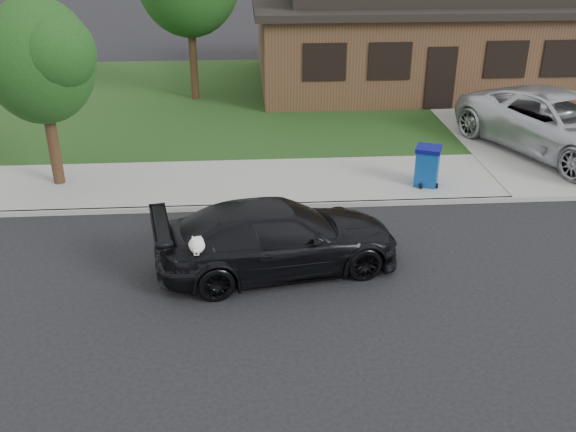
{
  "coord_description": "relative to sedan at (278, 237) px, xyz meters",
  "views": [
    {
      "loc": [
        -2.69,
        -10.36,
        6.5
      ],
      "look_at": [
        -1.92,
        0.79,
        1.1
      ],
      "focal_mm": 40.0,
      "sensor_mm": 36.0,
      "label": 1
    }
  ],
  "objects": [
    {
      "name": "sidewalk",
      "position": [
        2.13,
        4.32,
        -0.63
      ],
      "size": [
        60.0,
        3.0,
        0.12
      ],
      "primitive_type": "cube",
      "color": "gray",
      "rests_on": "ground"
    },
    {
      "name": "ground",
      "position": [
        2.13,
        -0.68,
        -0.69
      ],
      "size": [
        120.0,
        120.0,
        0.0
      ],
      "primitive_type": "plane",
      "color": "black",
      "rests_on": "ground"
    },
    {
      "name": "curb",
      "position": [
        2.13,
        2.82,
        -0.63
      ],
      "size": [
        60.0,
        0.12,
        0.12
      ],
      "primitive_type": "cube",
      "color": "gray",
      "rests_on": "ground"
    },
    {
      "name": "driveway",
      "position": [
        8.13,
        9.32,
        -0.62
      ],
      "size": [
        4.5,
        13.0,
        0.14
      ],
      "primitive_type": "cube",
      "color": "gray",
      "rests_on": "ground"
    },
    {
      "name": "minivan",
      "position": [
        8.24,
        5.73,
        0.29
      ],
      "size": [
        4.97,
        6.73,
        1.7
      ],
      "primitive_type": "imported",
      "rotation": [
        0.0,
        0.0,
        0.4
      ],
      "color": "silver",
      "rests_on": "driveway"
    },
    {
      "name": "house",
      "position": [
        6.13,
        14.31,
        1.44
      ],
      "size": [
        12.6,
        8.6,
        4.65
      ],
      "color": "#422B1C",
      "rests_on": "ground"
    },
    {
      "name": "sedan",
      "position": [
        0.0,
        0.0,
        0.0
      ],
      "size": [
        5.05,
        2.79,
        1.39
      ],
      "rotation": [
        0.0,
        0.0,
        1.76
      ],
      "color": "black",
      "rests_on": "ground"
    },
    {
      "name": "tree_2",
      "position": [
        -5.25,
        4.43,
        2.57
      ],
      "size": [
        2.73,
        2.6,
        4.59
      ],
      "color": "#332114",
      "rests_on": "ground"
    },
    {
      "name": "lawn",
      "position": [
        2.13,
        12.32,
        -0.63
      ],
      "size": [
        60.0,
        13.0,
        0.13
      ],
      "primitive_type": "cube",
      "color": "#193814",
      "rests_on": "ground"
    },
    {
      "name": "recycling_bin",
      "position": [
        3.97,
        3.75,
        -0.07
      ],
      "size": [
        0.79,
        0.79,
        1.0
      ],
      "rotation": [
        0.0,
        0.0,
        -0.39
      ],
      "color": "navy",
      "rests_on": "sidewalk"
    }
  ]
}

